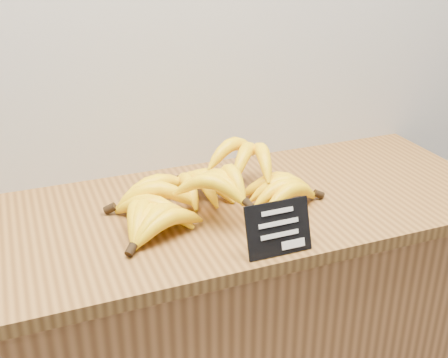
# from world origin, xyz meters

# --- Properties ---
(counter_top) EXTENTS (1.38, 0.54, 0.03)m
(counter_top) POSITION_xyz_m (-0.06, 2.75, 0.92)
(counter_top) COLOR brown
(counter_top) RESTS_ON counter
(chalkboard_sign) EXTENTS (0.14, 0.04, 0.11)m
(chalkboard_sign) POSITION_xyz_m (-0.02, 2.52, 0.98)
(chalkboard_sign) COLOR black
(chalkboard_sign) RESTS_ON counter_top
(banana_pile) EXTENTS (0.53, 0.32, 0.12)m
(banana_pile) POSITION_xyz_m (-0.09, 2.75, 0.98)
(banana_pile) COLOR yellow
(banana_pile) RESTS_ON counter_top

